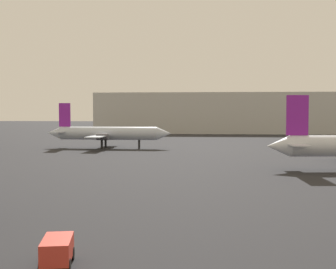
{
  "coord_description": "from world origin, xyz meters",
  "views": [
    {
      "loc": [
        4.36,
        -9.14,
        7.16
      ],
      "look_at": [
        -0.95,
        49.64,
        4.04
      ],
      "focal_mm": 47.32,
      "sensor_mm": 36.0,
      "label": 1
    }
  ],
  "objects": [
    {
      "name": "terminal_building",
      "position": [
        10.68,
        139.75,
        6.52
      ],
      "size": [
        85.5,
        21.76,
        13.05
      ],
      "primitive_type": "cube",
      "color": "#B7B7B2",
      "rests_on": "ground_plane"
    },
    {
      "name": "baggage_cart",
      "position": [
        -2.55,
        10.42,
        0.76
      ],
      "size": [
        1.8,
        2.61,
        1.3
      ],
      "rotation": [
        0.0,
        0.0,
        1.78
      ],
      "color": "red",
      "rests_on": "ground_plane"
    },
    {
      "name": "airplane_distant",
      "position": [
        -14.95,
        74.5,
        2.91
      ],
      "size": [
        24.37,
        16.1,
        8.73
      ],
      "rotation": [
        0.0,
        0.0,
        -0.03
      ],
      "color": "#B2BCCC",
      "rests_on": "ground_plane"
    }
  ]
}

